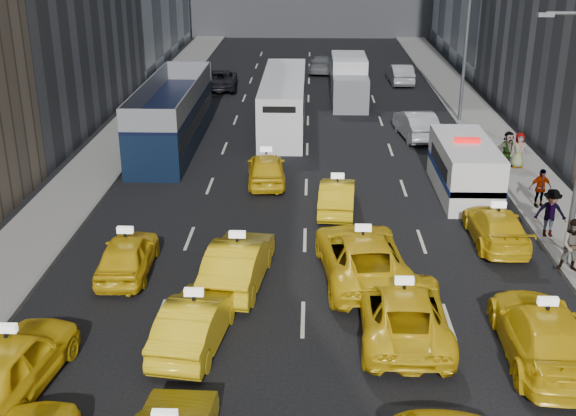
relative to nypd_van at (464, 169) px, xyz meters
The scene contains 29 objects.
sidewalk_west 18.49m from the nypd_van, 162.17° to the left, with size 3.00×90.00×0.15m, color gray.
sidewalk_east 6.70m from the nypd_van, 58.73° to the left, with size 3.00×90.00×0.15m, color gray.
curb_west 17.12m from the nypd_van, 160.69° to the left, with size 0.15×90.00×0.18m, color slate.
curb_east 6.08m from the nypd_van, 70.68° to the left, with size 0.15×90.00×0.18m, color slate.
streetlight_far 13.36m from the nypd_van, 80.52° to the left, with size 2.15×0.22×9.00m.
taxi_8 21.06m from the nypd_van, 133.82° to the right, with size 1.94×4.83×1.64m, color yellow.
taxi_9 16.36m from the nypd_van, 128.39° to the right, with size 1.56×4.48×1.47m, color yellow.
taxi_10 12.73m from the nypd_van, 108.88° to the right, with size 2.55×5.53×1.54m, color yellow.
taxi_11 13.25m from the nypd_van, 91.51° to the right, with size 2.23×5.49×1.59m, color yellow.
taxi_12 15.65m from the nypd_van, 147.63° to the right, with size 1.69×4.19×1.43m, color yellow.
taxi_13 12.97m from the nypd_van, 135.79° to the right, with size 1.70×4.88×1.61m, color yellow.
taxi_14 9.87m from the nypd_van, 121.04° to the right, with size 2.74×5.95×1.65m, color yellow.
taxi_15 5.39m from the nypd_van, 87.71° to the right, with size 1.89×4.64×1.35m, color yellow.
taxi_16 9.02m from the nypd_van, behind, with size 1.72×4.27×1.45m, color yellow.
taxi_17 6.21m from the nypd_van, 158.16° to the right, with size 1.44×4.14×1.36m, color yellow.
nypd_van is the anchor object (origin of this frame).
double_decker 16.00m from the nypd_van, 154.08° to the left, with size 3.60×12.18×3.50m.
city_bus 14.08m from the nypd_van, 127.25° to the left, with size 3.87×11.93×3.03m.
box_truck 17.93m from the nypd_van, 104.02° to the left, with size 3.01×6.86×3.04m.
misc_car_0 9.13m from the nypd_van, 95.72° to the left, with size 1.67×4.79×1.58m, color #A7AAAF.
misc_car_1 25.47m from the nypd_van, 122.14° to the left, with size 2.37×5.14×1.43m, color black.
misc_car_2 28.71m from the nypd_van, 102.13° to the left, with size 1.90×4.66×1.35m, color slate.
misc_car_3 26.79m from the nypd_van, 108.42° to the left, with size 1.94×4.82×1.64m, color black.
misc_car_4 23.88m from the nypd_van, 90.35° to the left, with size 1.57×4.51×1.49m, color #94969B.
pedestrian_1 8.29m from the nypd_van, 74.60° to the right, with size 0.93×0.51×1.91m, color gray.
pedestrian_2 5.49m from the nypd_van, 65.04° to the right, with size 1.23×0.51×1.91m, color gray.
pedestrian_3 3.41m from the nypd_van, 33.01° to the right, with size 0.98×0.45×1.68m, color gray.
pedestrian_4 4.80m from the nypd_van, 45.93° to the left, with size 0.86×0.47×1.76m, color gray.
pedestrian_5 4.48m from the nypd_van, 51.09° to the left, with size 1.68×0.48×1.81m, color gray.
Camera 1 is at (0.17, -11.48, 11.47)m, focal length 45.00 mm.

